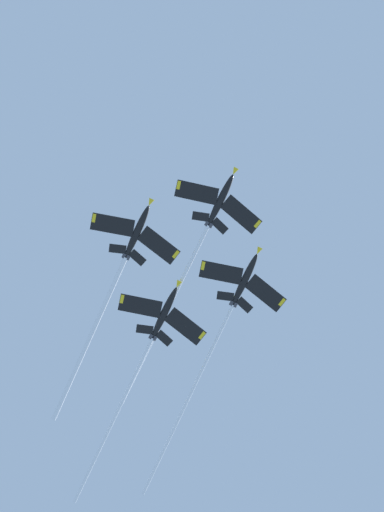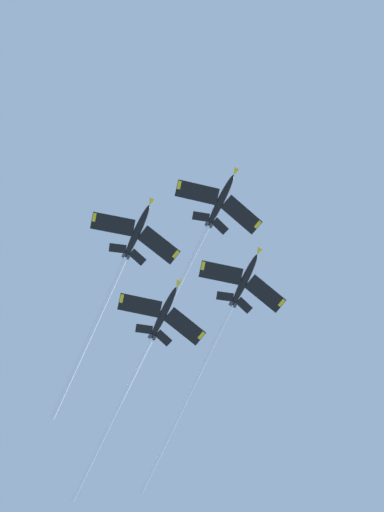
{
  "view_description": "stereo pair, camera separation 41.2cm",
  "coord_description": "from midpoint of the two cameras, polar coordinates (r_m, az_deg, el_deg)",
  "views": [
    {
      "loc": [
        -24.84,
        -47.81,
        1.68
      ],
      "look_at": [
        -18.6,
        2.02,
        174.65
      ],
      "focal_mm": 59.82,
      "sensor_mm": 36.0,
      "label": 1
    },
    {
      "loc": [
        -25.25,
        -47.75,
        1.68
      ],
      "look_at": [
        -18.6,
        2.02,
        174.65
      ],
      "focal_mm": 59.82,
      "sensor_mm": 36.0,
      "label": 2
    }
  ],
  "objects": [
    {
      "name": "jet_lead",
      "position": [
        180.63,
        0.5,
        0.71
      ],
      "size": [
        25.71,
        51.97,
        13.05
      ],
      "color": "black"
    },
    {
      "name": "jet_left_wing",
      "position": [
        182.19,
        2.37,
        -4.2
      ],
      "size": [
        25.99,
        55.41,
        12.32
      ],
      "color": "black"
    },
    {
      "name": "jet_right_wing",
      "position": [
        179.97,
        -5.06,
        -1.6
      ],
      "size": [
        23.08,
        48.21,
        12.07
      ],
      "color": "black"
    },
    {
      "name": "jet_slot",
      "position": [
        182.25,
        -2.85,
        -6.02
      ],
      "size": [
        24.27,
        49.76,
        11.07
      ],
      "color": "black"
    }
  ]
}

